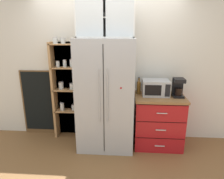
% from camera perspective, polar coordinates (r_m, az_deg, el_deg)
% --- Properties ---
extents(ground_plane, '(10.78, 10.78, 0.00)m').
position_cam_1_polar(ground_plane, '(3.74, -1.59, -15.05)').
color(ground_plane, brown).
extents(wall_back_cream, '(5.07, 0.10, 2.55)m').
position_cam_1_polar(wall_back_cream, '(3.65, -1.12, 5.75)').
color(wall_back_cream, silver).
rests_on(wall_back_cream, ground).
extents(refrigerator, '(0.91, 0.72, 1.84)m').
position_cam_1_polar(refrigerator, '(3.35, -1.70, -1.47)').
color(refrigerator, '#ADAFB5').
rests_on(refrigerator, ground).
extents(pantry_shelf_column, '(0.54, 0.24, 1.84)m').
position_cam_1_polar(pantry_shelf_column, '(3.78, -12.60, 0.37)').
color(pantry_shelf_column, brown).
rests_on(pantry_shelf_column, ground).
extents(counter_cabinet, '(0.82, 0.62, 0.90)m').
position_cam_1_polar(counter_cabinet, '(3.61, 12.91, -8.59)').
color(counter_cabinet, '#A8161C').
rests_on(counter_cabinet, ground).
extents(microwave, '(0.44, 0.33, 0.26)m').
position_cam_1_polar(microwave, '(3.44, 12.20, 0.53)').
color(microwave, '#ADAFB5').
rests_on(microwave, counter_cabinet).
extents(coffee_maker, '(0.17, 0.20, 0.31)m').
position_cam_1_polar(coffee_maker, '(3.46, 18.19, 0.61)').
color(coffee_maker, black).
rests_on(coffee_maker, counter_cabinet).
extents(mug_sage, '(0.11, 0.08, 0.08)m').
position_cam_1_polar(mug_sage, '(3.43, 13.45, -1.12)').
color(mug_sage, '#8CA37F').
rests_on(mug_sage, counter_cabinet).
extents(mug_charcoal, '(0.12, 0.08, 0.09)m').
position_cam_1_polar(mug_charcoal, '(3.39, 13.58, -1.30)').
color(mug_charcoal, '#2D2D33').
rests_on(mug_charcoal, counter_cabinet).
extents(bottle_amber, '(0.06, 0.06, 0.29)m').
position_cam_1_polar(bottle_amber, '(3.46, 7.58, 0.81)').
color(bottle_amber, brown).
rests_on(bottle_amber, counter_cabinet).
extents(upper_cabinet, '(0.88, 0.32, 0.58)m').
position_cam_1_polar(upper_cabinet, '(3.25, -1.81, 19.57)').
color(upper_cabinet, silver).
rests_on(upper_cabinet, refrigerator).
extents(chalkboard_menu, '(0.60, 0.04, 1.25)m').
position_cam_1_polar(chalkboard_menu, '(4.09, -20.15, -3.48)').
color(chalkboard_menu, brown).
rests_on(chalkboard_menu, ground).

